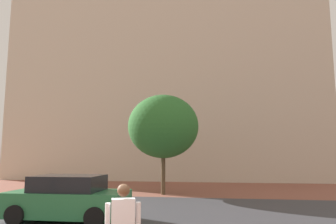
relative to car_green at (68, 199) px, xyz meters
The scene contains 5 objects.
ground_plane 5.40m from the car_green, 61.46° to the left, with size 120.00×120.00×0.00m, color brown.
street_asphalt_strip 3.29m from the car_green, 37.07° to the left, with size 120.00×8.79×0.00m, color #38383D.
landmark_building 24.84m from the car_green, 88.73° to the left, with size 28.75×14.18×39.99m.
car_green is the anchor object (origin of this frame).
tree_curb_far 8.31m from the car_green, 74.09° to the left, with size 4.06×4.06×5.66m.
Camera 1 is at (2.41, -5.17, 2.24)m, focal length 33.68 mm.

